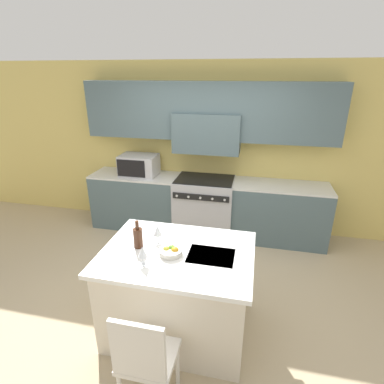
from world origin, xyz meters
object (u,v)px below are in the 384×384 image
object	(u,v)px
microwave	(139,165)
island_chair	(145,358)
wine_glass_near	(142,252)
fruit_bowl	(171,251)
wine_bottle	(138,237)
wine_glass_far	(158,231)
range_stove	(204,206)

from	to	relation	value
microwave	island_chair	xyz separation A→B (m)	(1.19, -2.95, -0.54)
wine_glass_near	fruit_bowl	xyz separation A→B (m)	(0.19, 0.21, -0.09)
island_chair	wine_bottle	bearing A→B (deg)	113.04
island_chair	wine_glass_far	xyz separation A→B (m)	(-0.21, 0.97, 0.51)
wine_bottle	fruit_bowl	world-z (taller)	wine_bottle
range_stove	microwave	size ratio (longest dim) A/B	1.59
range_stove	wine_glass_far	size ratio (longest dim) A/B	5.28
microwave	wine_bottle	size ratio (longest dim) A/B	2.12
fruit_bowl	range_stove	bearing A→B (deg)	91.80
island_chair	wine_glass_near	world-z (taller)	wine_glass_near
island_chair	microwave	bearing A→B (deg)	111.97
wine_glass_far	fruit_bowl	distance (m)	0.27
range_stove	microwave	xyz separation A→B (m)	(-1.10, 0.02, 0.62)
wine_glass_near	wine_glass_far	world-z (taller)	same
range_stove	wine_glass_near	size ratio (longest dim) A/B	5.28
fruit_bowl	wine_glass_near	bearing A→B (deg)	-132.89
range_stove	island_chair	world-z (taller)	island_chair
wine_bottle	fruit_bowl	size ratio (longest dim) A/B	1.29
wine_glass_near	microwave	bearing A→B (deg)	112.48
range_stove	wine_bottle	size ratio (longest dim) A/B	3.37
wine_glass_near	fruit_bowl	world-z (taller)	wine_glass_near
wine_glass_near	wine_glass_far	xyz separation A→B (m)	(0.01, 0.39, 0.00)
microwave	fruit_bowl	xyz separation A→B (m)	(1.17, -2.15, -0.13)
island_chair	wine_glass_near	bearing A→B (deg)	109.89
range_stove	microwave	world-z (taller)	microwave
microwave	wine_glass_near	world-z (taller)	microwave
island_chair	wine_glass_near	distance (m)	0.80
range_stove	fruit_bowl	distance (m)	2.19
microwave	wine_glass_far	xyz separation A→B (m)	(0.98, -1.98, -0.03)
island_chair	wine_glass_near	xyz separation A→B (m)	(-0.21, 0.59, 0.51)
range_stove	island_chair	distance (m)	2.93
range_stove	fruit_bowl	bearing A→B (deg)	-88.20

